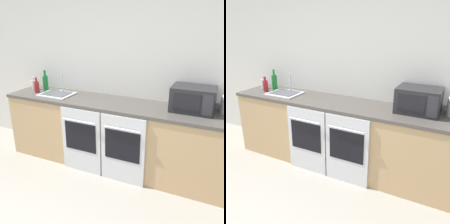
% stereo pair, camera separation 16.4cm
% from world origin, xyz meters
% --- Properties ---
extents(wall_back, '(10.00, 0.06, 2.60)m').
position_xyz_m(wall_back, '(0.00, 2.45, 1.30)').
color(wall_back, silver).
rests_on(wall_back, ground_plane).
extents(counter_back, '(3.08, 0.64, 0.94)m').
position_xyz_m(counter_back, '(0.00, 2.12, 0.47)').
color(counter_back, tan).
rests_on(counter_back, ground_plane).
extents(oven_left, '(0.57, 0.06, 0.89)m').
position_xyz_m(oven_left, '(-0.30, 1.79, 0.45)').
color(oven_left, silver).
rests_on(oven_left, ground_plane).
extents(oven_right, '(0.57, 0.06, 0.89)m').
position_xyz_m(oven_right, '(0.29, 1.79, 0.45)').
color(oven_right, silver).
rests_on(oven_right, ground_plane).
extents(microwave, '(0.49, 0.37, 0.29)m').
position_xyz_m(microwave, '(1.00, 2.21, 1.08)').
color(microwave, '#232326').
rests_on(microwave, counter_back).
extents(bottle_clear, '(0.06, 0.06, 0.19)m').
position_xyz_m(bottle_clear, '(-1.37, 2.20, 1.01)').
color(bottle_clear, silver).
rests_on(bottle_clear, counter_back).
extents(bottle_green, '(0.08, 0.08, 0.31)m').
position_xyz_m(bottle_green, '(-1.16, 2.22, 1.06)').
color(bottle_green, '#19722D').
rests_on(bottle_green, counter_back).
extents(bottle_red, '(0.07, 0.07, 0.22)m').
position_xyz_m(bottle_red, '(-1.21, 2.08, 1.02)').
color(bottle_red, maroon).
rests_on(bottle_red, counter_back).
extents(sink, '(0.46, 0.38, 0.27)m').
position_xyz_m(sink, '(-0.87, 2.10, 0.95)').
color(sink, silver).
rests_on(sink, counter_back).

